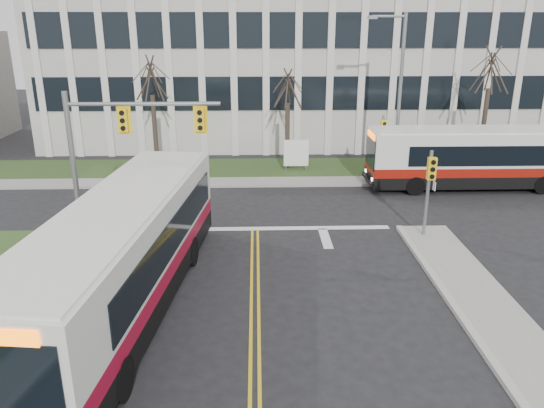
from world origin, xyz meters
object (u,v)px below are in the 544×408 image
at_px(streetlight, 397,88).
at_px(bus_cross, 480,159).
at_px(directory_sign, 296,153).
at_px(bus_main, 123,258).

bearing_deg(streetlight, bus_cross, -27.12).
bearing_deg(bus_cross, streetlight, -117.00).
relative_size(directory_sign, bus_cross, 0.16).
relative_size(directory_sign, bus_main, 0.15).
bearing_deg(bus_cross, directory_sign, -109.49).
distance_m(streetlight, bus_main, 19.41).
xyz_separation_m(streetlight, directory_sign, (-5.53, 1.30, -4.02)).
distance_m(directory_sign, bus_main, 17.38).
height_order(directory_sign, bus_cross, bus_cross).
xyz_separation_m(directory_sign, bus_cross, (9.83, -3.50, 0.45)).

